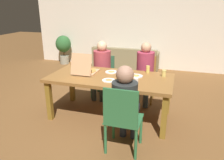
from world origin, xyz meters
The scene contains 19 objects.
ground_plane centered at (0.00, 0.00, 0.00)m, with size 20.00×20.00×0.00m, color brown.
back_wall centered at (0.00, 3.35, 1.50)m, with size 7.12×0.12×3.00m, color silver.
dining_table centered at (0.00, 0.00, 0.66)m, with size 2.07×0.99×0.74m.
chair_0 centered at (-0.44, 0.90, 0.45)m, with size 0.41×0.46×0.85m.
person_0 centered at (-0.44, 0.78, 0.70)m, with size 0.36×0.51×1.19m.
chair_1 centered at (0.46, -0.92, 0.53)m, with size 0.46×0.42×0.95m.
person_1 centered at (0.46, -0.77, 0.70)m, with size 0.33×0.50×1.18m.
chair_2 centered at (0.46, 0.92, 0.51)m, with size 0.40×0.41×0.91m.
person_2 centered at (0.46, 0.78, 0.71)m, with size 0.34×0.52×1.21m.
pizza_box_0 centered at (-0.47, 0.07, 0.79)m, with size 0.37×0.46×0.38m.
plate_0 centered at (0.41, 0.14, 0.75)m, with size 0.23×0.23×0.03m.
plate_1 centered at (0.04, -0.21, 0.75)m, with size 0.21×0.21×0.03m.
plate_2 centered at (-0.05, 0.23, 0.75)m, with size 0.22×0.22×0.03m.
drinking_glass_0 centered at (0.50, -0.28, 0.80)m, with size 0.06×0.06×0.11m, color silver.
drinking_glass_1 centered at (0.57, 0.40, 0.81)m, with size 0.07×0.07×0.13m, color #DEC05A.
drinking_glass_2 centered at (0.34, -0.32, 0.80)m, with size 0.08×0.08×0.12m, color silver.
drinking_glass_3 centered at (0.86, 0.26, 0.80)m, with size 0.07×0.07×0.12m, color #DAC265.
couch centered at (-0.40, 2.73, 0.27)m, with size 1.82×0.86×0.74m.
potted_plant centered at (-2.58, 3.00, 0.58)m, with size 0.49×0.49×0.93m.
Camera 1 is at (1.07, -3.31, 1.89)m, focal length 35.02 mm.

